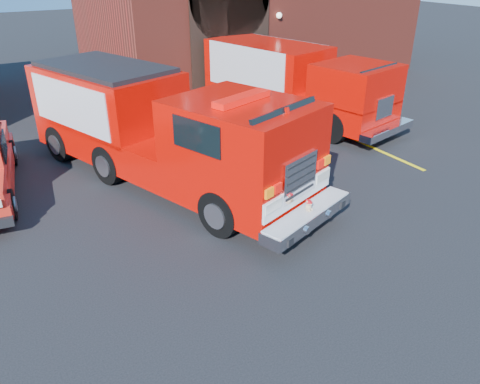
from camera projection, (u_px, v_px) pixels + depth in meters
ground at (214, 222)px, 10.75m from camera, size 100.00×100.00×0.00m
parking_stripe_near at (386, 153)px, 14.44m from camera, size 0.12×3.00×0.01m
parking_stripe_mid at (323, 126)px, 16.75m from camera, size 0.12×3.00×0.01m
parking_stripe_far at (276, 105)px, 19.05m from camera, size 0.12×3.00×0.01m
fire_engine at (160, 128)px, 12.11m from camera, size 5.42×9.51×2.83m
secondary_truck at (293, 80)px, 17.04m from camera, size 4.10×8.22×2.56m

